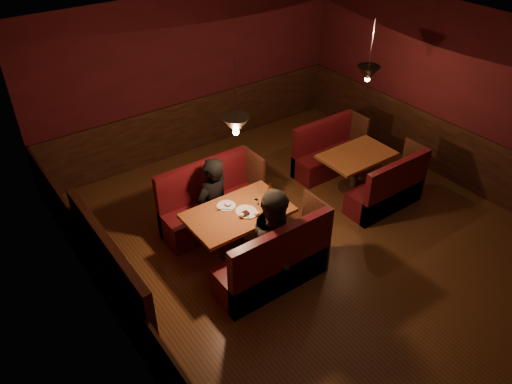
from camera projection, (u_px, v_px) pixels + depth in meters
room at (306, 188)px, 6.64m from camera, size 6.02×7.02×2.92m
main_table at (239, 221)px, 6.83m from camera, size 1.41×0.85×0.99m
main_bench_far at (211, 207)px, 7.51m from camera, size 1.55×0.55×1.06m
main_bench_near at (275, 267)px, 6.44m from camera, size 1.55×0.55×1.06m
second_table at (356, 163)px, 8.22m from camera, size 1.19×0.76×0.67m
second_bench_far at (327, 155)px, 8.82m from camera, size 1.32×0.49×0.94m
second_bench_near at (388, 193)px, 7.87m from camera, size 1.32×0.49×0.94m
diner_a at (212, 189)px, 7.02m from camera, size 0.69×0.54×1.67m
diner_b at (277, 227)px, 6.24m from camera, size 0.97×0.81×1.76m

